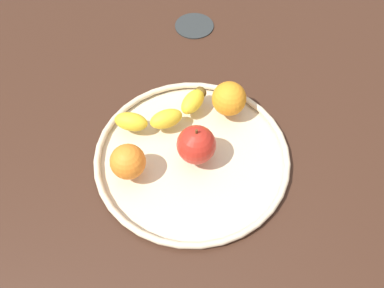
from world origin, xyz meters
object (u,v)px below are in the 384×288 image
(orange_center, at_px, (229,99))
(ambient_coaster, at_px, (194,25))
(banana, at_px, (166,113))
(orange_front_right, at_px, (128,162))
(apple, at_px, (196,145))
(fruit_bowl, at_px, (192,156))

(orange_center, distance_m, ambient_coaster, 0.29)
(banana, bearing_deg, orange_front_right, -139.70)
(banana, bearing_deg, orange_center, -12.85)
(apple, height_order, orange_center, apple)
(fruit_bowl, height_order, ambient_coaster, fruit_bowl)
(apple, distance_m, orange_center, 0.13)
(fruit_bowl, xyz_separation_m, orange_center, (0.10, 0.08, 0.04))
(fruit_bowl, distance_m, orange_center, 0.13)
(orange_front_right, xyz_separation_m, orange_center, (0.22, 0.09, 0.00))
(orange_center, bearing_deg, orange_front_right, -158.11)
(orange_front_right, bearing_deg, banana, 47.34)
(fruit_bowl, height_order, orange_center, orange_center)
(apple, bearing_deg, fruit_bowl, 128.98)
(banana, bearing_deg, apple, -79.18)
(fruit_bowl, relative_size, ambient_coaster, 3.92)
(orange_front_right, distance_m, orange_center, 0.23)
(banana, distance_m, orange_center, 0.13)
(banana, xyz_separation_m, orange_center, (0.12, -0.01, 0.02))
(apple, bearing_deg, orange_front_right, 179.50)
(apple, bearing_deg, orange_center, 43.69)
(ambient_coaster, bearing_deg, orange_center, -92.56)
(fruit_bowl, xyz_separation_m, banana, (-0.03, 0.09, 0.03))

